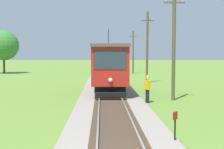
{
  "coord_description": "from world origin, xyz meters",
  "views": [
    {
      "loc": [
        -0.57,
        -7.36,
        3.22
      ],
      "look_at": [
        0.22,
        16.36,
        1.56
      ],
      "focal_mm": 50.06,
      "sensor_mm": 36.0,
      "label": 1
    }
  ],
  "objects_px": {
    "red_tram": "(109,66)",
    "utility_pole_mid": "(147,47)",
    "tree_left_near": "(4,45)",
    "utility_pole_near_tram": "(174,44)",
    "freight_car": "(105,63)",
    "track_worker": "(147,88)",
    "trackside_signal_marker": "(175,126)",
    "utility_pole_far": "(133,52)"
  },
  "relations": [
    {
      "from": "freight_car",
      "to": "utility_pole_mid",
      "type": "relative_size",
      "value": 0.69
    },
    {
      "from": "tree_left_near",
      "to": "red_tram",
      "type": "bearing_deg",
      "value": -57.66
    },
    {
      "from": "freight_car",
      "to": "trackside_signal_marker",
      "type": "relative_size",
      "value": 4.41
    },
    {
      "from": "trackside_signal_marker",
      "to": "track_worker",
      "type": "bearing_deg",
      "value": 87.55
    },
    {
      "from": "utility_pole_near_tram",
      "to": "track_worker",
      "type": "xyz_separation_m",
      "value": [
        -1.92,
        -1.11,
        -2.84
      ]
    },
    {
      "from": "track_worker",
      "to": "utility_pole_far",
      "type": "bearing_deg",
      "value": -121.83
    },
    {
      "from": "utility_pole_near_tram",
      "to": "tree_left_near",
      "type": "xyz_separation_m",
      "value": [
        -20.01,
        28.06,
        0.54
      ]
    },
    {
      "from": "utility_pole_near_tram",
      "to": "tree_left_near",
      "type": "relative_size",
      "value": 1.11
    },
    {
      "from": "freight_car",
      "to": "trackside_signal_marker",
      "type": "bearing_deg",
      "value": -87.04
    },
    {
      "from": "freight_car",
      "to": "tree_left_near",
      "type": "distance_m",
      "value": 15.97
    },
    {
      "from": "utility_pole_far",
      "to": "trackside_signal_marker",
      "type": "distance_m",
      "value": 37.52
    },
    {
      "from": "freight_car",
      "to": "utility_pole_mid",
      "type": "height_order",
      "value": "utility_pole_mid"
    },
    {
      "from": "trackside_signal_marker",
      "to": "tree_left_near",
      "type": "bearing_deg",
      "value": 114.77
    },
    {
      "from": "track_worker",
      "to": "tree_left_near",
      "type": "bearing_deg",
      "value": -86.13
    },
    {
      "from": "utility_pole_mid",
      "to": "utility_pole_far",
      "type": "relative_size",
      "value": 1.15
    },
    {
      "from": "utility_pole_mid",
      "to": "utility_pole_far",
      "type": "xyz_separation_m",
      "value": [
        0.0,
        14.85,
        -0.49
      ]
    },
    {
      "from": "utility_pole_near_tram",
      "to": "trackside_signal_marker",
      "type": "height_order",
      "value": "utility_pole_near_tram"
    },
    {
      "from": "trackside_signal_marker",
      "to": "track_worker",
      "type": "xyz_separation_m",
      "value": [
        0.39,
        9.19,
        0.32
      ]
    },
    {
      "from": "trackside_signal_marker",
      "to": "utility_pole_near_tram",
      "type": "bearing_deg",
      "value": 77.36
    },
    {
      "from": "utility_pole_far",
      "to": "tree_left_near",
      "type": "bearing_deg",
      "value": 177.1
    },
    {
      "from": "freight_car",
      "to": "utility_pole_far",
      "type": "distance_m",
      "value": 4.73
    },
    {
      "from": "tree_left_near",
      "to": "utility_pole_mid",
      "type": "bearing_deg",
      "value": -38.4
    },
    {
      "from": "utility_pole_near_tram",
      "to": "track_worker",
      "type": "bearing_deg",
      "value": -149.91
    },
    {
      "from": "utility_pole_near_tram",
      "to": "utility_pole_mid",
      "type": "height_order",
      "value": "utility_pole_mid"
    },
    {
      "from": "utility_pole_near_tram",
      "to": "tree_left_near",
      "type": "bearing_deg",
      "value": 125.49
    },
    {
      "from": "utility_pole_near_tram",
      "to": "utility_pole_mid",
      "type": "distance_m",
      "value": 12.2
    },
    {
      "from": "red_tram",
      "to": "tree_left_near",
      "type": "relative_size",
      "value": 1.27
    },
    {
      "from": "trackside_signal_marker",
      "to": "track_worker",
      "type": "height_order",
      "value": "track_worker"
    },
    {
      "from": "red_tram",
      "to": "utility_pole_mid",
      "type": "xyz_separation_m",
      "value": [
        4.29,
        8.98,
        1.67
      ]
    },
    {
      "from": "red_tram",
      "to": "tree_left_near",
      "type": "xyz_separation_m",
      "value": [
        -15.72,
        24.84,
        2.17
      ]
    },
    {
      "from": "utility_pole_far",
      "to": "track_worker",
      "type": "bearing_deg",
      "value": -93.9
    },
    {
      "from": "red_tram",
      "to": "freight_car",
      "type": "relative_size",
      "value": 1.64
    },
    {
      "from": "utility_pole_near_tram",
      "to": "trackside_signal_marker",
      "type": "distance_m",
      "value": 11.02
    },
    {
      "from": "red_tram",
      "to": "utility_pole_mid",
      "type": "bearing_deg",
      "value": 64.48
    },
    {
      "from": "freight_car",
      "to": "red_tram",
      "type": "bearing_deg",
      "value": -89.99
    },
    {
      "from": "utility_pole_mid",
      "to": "utility_pole_far",
      "type": "bearing_deg",
      "value": 90.0
    },
    {
      "from": "utility_pole_far",
      "to": "tree_left_near",
      "type": "height_order",
      "value": "tree_left_near"
    },
    {
      "from": "red_tram",
      "to": "utility_pole_near_tram",
      "type": "distance_m",
      "value": 5.61
    },
    {
      "from": "red_tram",
      "to": "trackside_signal_marker",
      "type": "bearing_deg",
      "value": -81.69
    },
    {
      "from": "red_tram",
      "to": "utility_pole_far",
      "type": "height_order",
      "value": "utility_pole_far"
    },
    {
      "from": "freight_car",
      "to": "utility_pole_near_tram",
      "type": "height_order",
      "value": "utility_pole_near_tram"
    },
    {
      "from": "freight_car",
      "to": "utility_pole_mid",
      "type": "distance_m",
      "value": 16.44
    }
  ]
}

